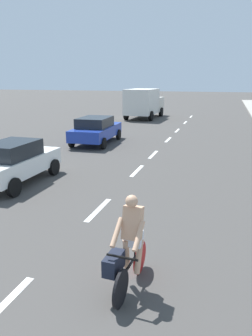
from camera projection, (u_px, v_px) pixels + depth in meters
ground_plane at (165, 143)px, 19.46m from camera, size 160.00×160.00×0.00m
lane_stripe_1 at (0, 308)px, 5.46m from camera, size 0.16×1.80×0.01m
lane_stripe_2 at (98, 210)px, 9.56m from camera, size 0.16×1.80×0.01m
lane_stripe_3 at (137, 171)px, 13.58m from camera, size 0.16×1.80×0.01m
lane_stripe_4 at (153, 154)px, 16.49m from camera, size 0.16×1.80×0.01m
lane_stripe_5 at (168, 140)px, 20.50m from camera, size 0.16×1.80×0.01m
lane_stripe_6 at (177, 130)px, 24.10m from camera, size 0.16×1.80×0.01m
lane_stripe_7 at (185, 122)px, 28.54m from camera, size 0.16×1.80×0.01m
lane_stripe_8 at (191, 117)px, 32.87m from camera, size 0.16×1.80×0.01m
cyclist at (128, 248)px, 5.77m from camera, size 0.63×1.71×1.82m
parked_car_white at (15, 161)px, 11.79m from camera, size 1.81×3.84×1.57m
parked_car_blue at (96, 129)px, 19.14m from camera, size 2.24×4.57×1.57m
delivery_truck at (144, 103)px, 31.20m from camera, size 2.87×6.33×2.80m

